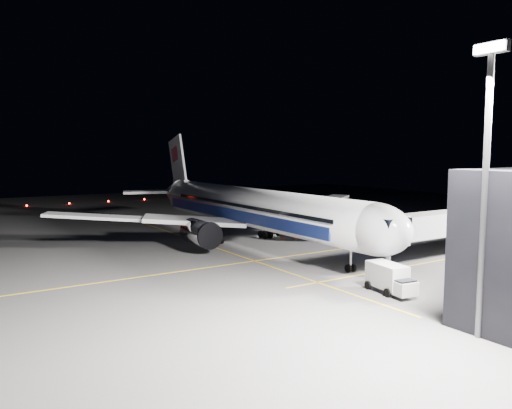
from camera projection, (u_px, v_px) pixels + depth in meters
The scene contains 13 objects.
ground at pixel (252, 244), 72.59m from camera, with size 200.00×200.00×0.00m, color #4C4C4F.
guide_line_main at pixel (294, 256), 64.22m from camera, with size 0.25×80.00×0.01m, color gold.
guide_line_cross at pixel (216, 248), 69.37m from camera, with size 70.00×0.25×0.01m, color gold.
guide_line_side at pixel (421, 264), 59.54m from camera, with size 0.25×40.00×0.01m, color gold.
airliner at pixel (248, 208), 72.95m from camera, with size 61.48×54.22×16.64m.
jet_bridge at pixel (464, 221), 63.38m from camera, with size 3.60×34.40×6.30m.
floodlight_mast_south at pixel (486, 165), 34.58m from camera, with size 2.40×0.67×20.70m.
taxiway_lights at pixel (108, 201), 132.85m from camera, with size 0.44×60.44×0.44m.
service_truck at pixel (390, 278), 46.95m from camera, with size 5.62×2.96×2.74m.
baggage_tug at pixel (278, 229), 80.99m from camera, with size 2.45×2.01×1.71m.
safety_cone_a at pixel (288, 228), 85.89m from camera, with size 0.44×0.44×0.66m, color red.
safety_cone_b at pixel (283, 237), 76.41m from camera, with size 0.39×0.39×0.59m, color red.
safety_cone_c at pixel (296, 238), 75.77m from camera, with size 0.38×0.38×0.57m, color red.
Camera 1 is at (60.57, -38.18, 13.27)m, focal length 35.00 mm.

